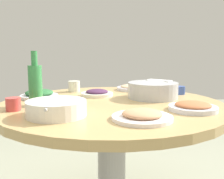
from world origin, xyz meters
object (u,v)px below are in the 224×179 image
Objects in this scene: tea_cup_side at (13,104)px; dish_tofu_braise at (193,107)px; dish_eggplant at (97,93)px; tea_cup_near at (179,90)px; round_dining_table at (112,129)px; rice_bowl at (153,90)px; dish_noodles at (134,88)px; dish_shrimp at (142,116)px; tea_cup_far at (74,86)px; green_bottle at (35,84)px; soup_bowl at (56,109)px; dish_greens at (39,94)px.

dish_tofu_braise is at bearing -94.19° from tea_cup_side.
dish_tofu_braise is (-0.44, -0.44, 0.00)m from dish_eggplant.
tea_cup_near is at bearing -66.86° from tea_cup_side.
tea_cup_side reaches higher than tea_cup_near.
dish_eggplant is at bearing 19.17° from round_dining_table.
dish_noodles is at bearing 10.47° from rice_bowl.
dish_eggplant is (0.11, 0.33, -0.03)m from rice_bowl.
tea_cup_near is (0.02, -0.53, 0.01)m from dish_eggplant.
dish_shrimp is 0.83m from tea_cup_far.
tea_cup_side is at bearing 133.68° from dish_eggplant.
dish_shrimp is at bearing -122.53° from green_bottle.
green_bottle is 4.03× the size of tea_cup_side.
rice_bowl is at bearing -18.10° from dish_shrimp.
dish_eggplant is at bearing 16.41° from dish_shrimp.
round_dining_table is 0.34m from rice_bowl.
soup_bowl is at bearing 159.86° from dish_eggplant.
dish_eggplant is 0.83× the size of dish_noodles.
dish_shrimp is 1.03× the size of dish_noodles.
dish_eggplant is at bearing -46.32° from tea_cup_side.
tea_cup_side is at bearing 156.22° from tea_cup_far.
round_dining_table is 4.88× the size of dish_shrimp.
green_bottle is 0.90m from tea_cup_near.
dish_greens is 0.80× the size of green_bottle.
tea_cup_far is (0.39, 0.23, 0.19)m from round_dining_table.
dish_shrimp and dish_tofu_braise have the same top height.
round_dining_table is at bearing 113.57° from rice_bowl.
dish_greens is (0.06, 0.67, -0.03)m from rice_bowl.
dish_eggplant is 0.43m from green_bottle.
dish_eggplant is at bearing 129.94° from dish_noodles.
dish_noodles is (0.72, -0.45, -0.01)m from soup_bowl.
round_dining_table is 0.46m from dish_tofu_braise.
green_bottle is (0.17, 0.76, 0.09)m from dish_tofu_braise.
dish_shrimp is (-0.37, -0.10, 0.17)m from round_dining_table.
soup_bowl reaches higher than tea_cup_near.
rice_bowl is 3.70× the size of tea_cup_far.
soup_bowl is at bearing -149.08° from green_bottle.
tea_cup_far reaches higher than dish_tofu_braise.
round_dining_table is at bearing -81.76° from green_bottle.
soup_bowl is 4.08× the size of tea_cup_side.
soup_bowl is 0.48m from dish_greens.
green_bottle is at bearing 160.13° from tea_cup_far.
rice_bowl is at bearing -52.67° from soup_bowl.
round_dining_table is 0.48m from dish_greens.
tea_cup_near is at bearing -85.59° from dish_greens.
soup_bowl is at bearing 127.33° from rice_bowl.
dish_eggplant is 0.55m from tea_cup_side.
dish_tofu_braise is (0.14, -0.27, 0.00)m from dish_shrimp.
rice_bowl is 1.32× the size of dish_greens.
dish_tofu_braise is 0.47m from tea_cup_near.
green_bottle is at bearing 130.99° from dish_eggplant.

